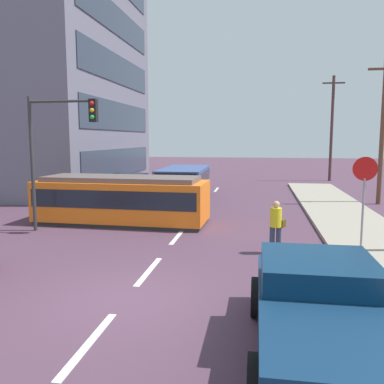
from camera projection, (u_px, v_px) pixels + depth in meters
ground_plane at (194, 216)px, 18.92m from camera, size 120.00×120.00×0.00m
sidewalk_curb_right at (373, 242)px, 13.91m from camera, size 3.20×36.00×0.14m
lane_stripe_0 at (89, 343)px, 7.18m from camera, size 0.16×2.40×0.01m
lane_stripe_1 at (149, 271)px, 11.09m from camera, size 0.16×2.40×0.01m
lane_stripe_2 at (178, 236)px, 15.01m from camera, size 0.16×2.40×0.01m
lane_stripe_3 at (206, 203)px, 22.90m from camera, size 0.16×2.40×0.01m
lane_stripe_4 at (216, 190)px, 28.77m from camera, size 0.16×2.40×0.01m
corner_building at (23, 77)px, 29.24m from camera, size 14.35×15.51×16.00m
streetcar_tram at (122, 199)px, 17.34m from camera, size 7.29×2.76×2.00m
city_bus at (184, 181)px, 24.45m from camera, size 2.65×6.05×1.85m
pedestrian_crossing at (276, 224)px, 12.71m from camera, size 0.50×0.36×1.67m
pickup_truck_parked at (321, 312)px, 6.60m from camera, size 2.29×5.00×1.55m
parked_sedan_mid at (99, 195)px, 21.70m from camera, size 2.11×4.03×1.19m
parked_sedan_far at (133, 182)px, 28.10m from camera, size 2.13×4.08×1.19m
stop_sign at (364, 183)px, 12.91m from camera, size 0.76×0.07×2.88m
traffic_light_mast at (57, 138)px, 15.37m from camera, size 2.76×0.33×5.16m
utility_pole_mid at (382, 129)px, 21.93m from camera, size 1.80×0.24×7.85m
utility_pole_far at (332, 127)px, 34.24m from camera, size 1.80×0.24×8.77m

